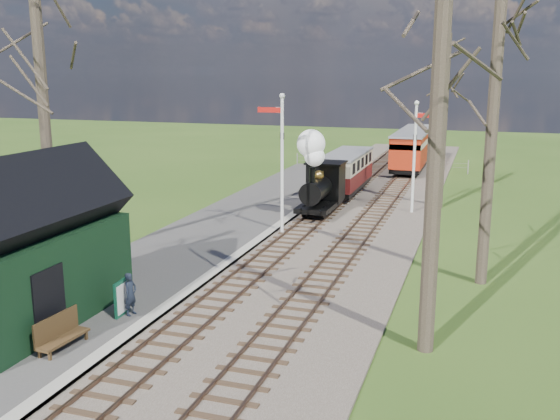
{
  "coord_description": "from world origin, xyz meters",
  "views": [
    {
      "loc": [
        7.63,
        -9.53,
        7.12
      ],
      "look_at": [
        -0.13,
        13.98,
        1.6
      ],
      "focal_mm": 40.0,
      "sensor_mm": 36.0,
      "label": 1
    }
  ],
  "objects_px": {
    "station_shed": "(24,251)",
    "red_carriage_a": "(409,152)",
    "semaphore_near": "(281,154)",
    "bench": "(59,333)",
    "person": "(130,294)",
    "semaphore_far": "(416,149)",
    "locomotive": "(320,178)",
    "sign_board": "(121,298)",
    "red_carriage_b": "(418,144)",
    "coach": "(346,170)"
  },
  "relations": [
    {
      "from": "semaphore_far",
      "to": "locomotive",
      "type": "relative_size",
      "value": 1.34
    },
    {
      "from": "semaphore_near",
      "to": "coach",
      "type": "height_order",
      "value": "semaphore_near"
    },
    {
      "from": "sign_board",
      "to": "semaphore_near",
      "type": "bearing_deg",
      "value": 83.22
    },
    {
      "from": "station_shed",
      "to": "semaphore_far",
      "type": "xyz_separation_m",
      "value": [
        8.67,
        18.0,
        1.08
      ]
    },
    {
      "from": "sign_board",
      "to": "person",
      "type": "bearing_deg",
      "value": 26.2
    },
    {
      "from": "station_shed",
      "to": "semaphore_near",
      "type": "distance_m",
      "value": 12.58
    },
    {
      "from": "sign_board",
      "to": "bench",
      "type": "height_order",
      "value": "sign_board"
    },
    {
      "from": "locomotive",
      "to": "person",
      "type": "xyz_separation_m",
      "value": [
        -1.81,
        -14.59,
        -1.15
      ]
    },
    {
      "from": "station_shed",
      "to": "sign_board",
      "type": "distance_m",
      "value": 2.97
    },
    {
      "from": "station_shed",
      "to": "coach",
      "type": "relative_size",
      "value": 0.92
    },
    {
      "from": "coach",
      "to": "red_carriage_a",
      "type": "relative_size",
      "value": 1.25
    },
    {
      "from": "coach",
      "to": "sign_board",
      "type": "bearing_deg",
      "value": -95.65
    },
    {
      "from": "station_shed",
      "to": "bench",
      "type": "bearing_deg",
      "value": -32.33
    },
    {
      "from": "red_carriage_a",
      "to": "person",
      "type": "relative_size",
      "value": 4.33
    },
    {
      "from": "red_carriage_b",
      "to": "red_carriage_a",
      "type": "bearing_deg",
      "value": -90.0
    },
    {
      "from": "semaphore_near",
      "to": "red_carriage_a",
      "type": "relative_size",
      "value": 1.14
    },
    {
      "from": "semaphore_far",
      "to": "bench",
      "type": "height_order",
      "value": "semaphore_far"
    },
    {
      "from": "bench",
      "to": "red_carriage_b",
      "type": "bearing_deg",
      "value": 82.44
    },
    {
      "from": "red_carriage_a",
      "to": "bench",
      "type": "distance_m",
      "value": 32.27
    },
    {
      "from": "red_carriage_a",
      "to": "person",
      "type": "height_order",
      "value": "red_carriage_a"
    },
    {
      "from": "semaphore_near",
      "to": "person",
      "type": "distance_m",
      "value": 11.11
    },
    {
      "from": "locomotive",
      "to": "station_shed",
      "type": "bearing_deg",
      "value": -105.1
    },
    {
      "from": "semaphore_far",
      "to": "bench",
      "type": "xyz_separation_m",
      "value": [
        -6.74,
        -19.23,
        -2.74
      ]
    },
    {
      "from": "bench",
      "to": "person",
      "type": "relative_size",
      "value": 1.25
    },
    {
      "from": "semaphore_near",
      "to": "semaphore_far",
      "type": "distance_m",
      "value": 7.91
    },
    {
      "from": "sign_board",
      "to": "semaphore_far",
      "type": "bearing_deg",
      "value": 69.08
    },
    {
      "from": "locomotive",
      "to": "red_carriage_a",
      "type": "xyz_separation_m",
      "value": [
        2.61,
        14.76,
        -0.4
      ]
    },
    {
      "from": "semaphore_near",
      "to": "person",
      "type": "xyz_separation_m",
      "value": [
        -1.05,
        -10.71,
        -2.79
      ]
    },
    {
      "from": "station_shed",
      "to": "red_carriage_b",
      "type": "relative_size",
      "value": 1.15
    },
    {
      "from": "semaphore_near",
      "to": "bench",
      "type": "distance_m",
      "value": 13.66
    },
    {
      "from": "semaphore_near",
      "to": "red_carriage_a",
      "type": "bearing_deg",
      "value": 79.76
    },
    {
      "from": "semaphore_near",
      "to": "semaphore_far",
      "type": "relative_size",
      "value": 1.09
    },
    {
      "from": "red_carriage_b",
      "to": "bench",
      "type": "distance_m",
      "value": 37.71
    },
    {
      "from": "semaphore_far",
      "to": "person",
      "type": "distance_m",
      "value": 17.99
    },
    {
      "from": "station_shed",
      "to": "person",
      "type": "xyz_separation_m",
      "value": [
        2.48,
        1.3,
        -1.44
      ]
    },
    {
      "from": "semaphore_far",
      "to": "person",
      "type": "height_order",
      "value": "semaphore_far"
    },
    {
      "from": "coach",
      "to": "red_carriage_b",
      "type": "xyz_separation_m",
      "value": [
        2.6,
        14.2,
        0.13
      ]
    },
    {
      "from": "semaphore_far",
      "to": "person",
      "type": "xyz_separation_m",
      "value": [
        -6.19,
        -16.71,
        -2.52
      ]
    },
    {
      "from": "red_carriage_b",
      "to": "person",
      "type": "xyz_separation_m",
      "value": [
        -4.42,
        -34.85,
        -0.76
      ]
    },
    {
      "from": "red_carriage_a",
      "to": "bench",
      "type": "bearing_deg",
      "value": -98.85
    },
    {
      "from": "station_shed",
      "to": "sign_board",
      "type": "bearing_deg",
      "value": 27.76
    },
    {
      "from": "locomotive",
      "to": "person",
      "type": "distance_m",
      "value": 14.75
    },
    {
      "from": "station_shed",
      "to": "semaphore_near",
      "type": "height_order",
      "value": "semaphore_near"
    },
    {
      "from": "semaphore_near",
      "to": "semaphore_far",
      "type": "bearing_deg",
      "value": 49.4
    },
    {
      "from": "semaphore_far",
      "to": "station_shed",
      "type": "bearing_deg",
      "value": -115.72
    },
    {
      "from": "red_carriage_a",
      "to": "red_carriage_b",
      "type": "height_order",
      "value": "same"
    },
    {
      "from": "station_shed",
      "to": "red_carriage_a",
      "type": "height_order",
      "value": "station_shed"
    },
    {
      "from": "sign_board",
      "to": "bench",
      "type": "bearing_deg",
      "value": -97.24
    },
    {
      "from": "semaphore_near",
      "to": "red_carriage_a",
      "type": "height_order",
      "value": "semaphore_near"
    },
    {
      "from": "locomotive",
      "to": "red_carriage_a",
      "type": "bearing_deg",
      "value": 79.96
    }
  ]
}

